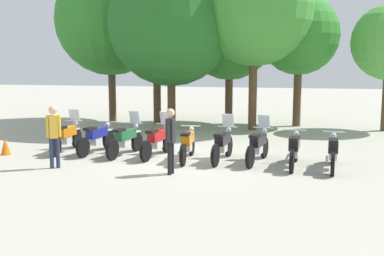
{
  "coord_description": "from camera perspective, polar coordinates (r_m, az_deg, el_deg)",
  "views": [
    {
      "loc": [
        3.07,
        -13.6,
        2.97
      ],
      "look_at": [
        0.0,
        0.5,
        0.9
      ],
      "focal_mm": 43.41,
      "sensor_mm": 36.0,
      "label": 1
    }
  ],
  "objects": [
    {
      "name": "motorcycle_0",
      "position": [
        15.91,
        -15.12,
        -0.99
      ],
      "size": [
        0.62,
        2.19,
        1.37
      ],
      "rotation": [
        0.0,
        0.0,
        1.59
      ],
      "color": "black",
      "rests_on": "ground_plane"
    },
    {
      "name": "motorcycle_6",
      "position": [
        13.85,
        8.11,
        -2.12
      ],
      "size": [
        0.74,
        2.17,
        1.37
      ],
      "rotation": [
        0.0,
        0.0,
        1.37
      ],
      "color": "black",
      "rests_on": "ground_plane"
    },
    {
      "name": "motorcycle_3",
      "position": [
        14.61,
        -4.28,
        -1.53
      ],
      "size": [
        0.7,
        2.18,
        1.37
      ],
      "rotation": [
        0.0,
        0.0,
        1.41
      ],
      "color": "black",
      "rests_on": "ground_plane"
    },
    {
      "name": "tree_5",
      "position": [
        21.94,
        13.03,
        11.04
      ],
      "size": [
        3.62,
        3.62,
        5.98
      ],
      "color": "brown",
      "rests_on": "ground_plane"
    },
    {
      "name": "person_0",
      "position": [
        12.23,
        -2.64,
        -0.95
      ],
      "size": [
        0.26,
        0.41,
        1.75
      ],
      "rotation": [
        0.0,
        0.0,
        3.01
      ],
      "color": "black",
      "rests_on": "ground_plane"
    },
    {
      "name": "person_1",
      "position": [
        13.47,
        -16.62,
        -0.42
      ],
      "size": [
        0.38,
        0.32,
        1.76
      ],
      "rotation": [
        0.0,
        0.0,
        2.13
      ],
      "color": "#232D4C",
      "rests_on": "ground_plane"
    },
    {
      "name": "tree_4",
      "position": [
        20.51,
        7.66,
        14.51
      ],
      "size": [
        5.03,
        5.03,
        7.79
      ],
      "color": "brown",
      "rests_on": "ground_plane"
    },
    {
      "name": "motorcycle_8",
      "position": [
        13.46,
        16.93,
        -2.76
      ],
      "size": [
        0.62,
        2.19,
        0.99
      ],
      "rotation": [
        0.0,
        0.0,
        1.49
      ],
      "color": "black",
      "rests_on": "ground_plane"
    },
    {
      "name": "ground_plane",
      "position": [
        14.26,
        -0.43,
        -3.86
      ],
      "size": [
        80.0,
        80.0,
        0.0
      ],
      "primitive_type": "plane",
      "color": "#ADA899"
    },
    {
      "name": "tree_2",
      "position": [
        20.62,
        -2.6,
        12.8
      ],
      "size": [
        5.51,
        5.51,
        7.4
      ],
      "color": "brown",
      "rests_on": "ground_plane"
    },
    {
      "name": "tree_0",
      "position": [
        23.54,
        -9.98,
        12.86
      ],
      "size": [
        5.33,
        5.33,
        7.62
      ],
      "color": "brown",
      "rests_on": "ground_plane"
    },
    {
      "name": "motorcycle_5",
      "position": [
        13.97,
        3.79,
        -1.97
      ],
      "size": [
        0.64,
        2.19,
        1.37
      ],
      "rotation": [
        0.0,
        0.0,
        1.46
      ],
      "color": "black",
      "rests_on": "ground_plane"
    },
    {
      "name": "tree_1",
      "position": [
        22.33,
        -4.4,
        12.38
      ],
      "size": [
        3.83,
        3.83,
        6.56
      ],
      "color": "brown",
      "rests_on": "ground_plane"
    },
    {
      "name": "traffic_cone",
      "position": [
        16.06,
        -21.95,
        -2.09
      ],
      "size": [
        0.32,
        0.32,
        0.55
      ],
      "primitive_type": "cone",
      "color": "orange",
      "rests_on": "ground_plane"
    },
    {
      "name": "motorcycle_4",
      "position": [
        14.06,
        -0.54,
        -1.95
      ],
      "size": [
        0.62,
        2.19,
        0.99
      ],
      "rotation": [
        0.0,
        0.0,
        1.62
      ],
      "color": "black",
      "rests_on": "ground_plane"
    },
    {
      "name": "motorcycle_2",
      "position": [
        14.93,
        -8.16,
        -1.38
      ],
      "size": [
        0.71,
        2.18,
        1.37
      ],
      "rotation": [
        0.0,
        0.0,
        1.41
      ],
      "color": "black",
      "rests_on": "ground_plane"
    },
    {
      "name": "motorcycle_1",
      "position": [
        15.46,
        -11.64,
        -1.19
      ],
      "size": [
        0.68,
        2.18,
        0.99
      ],
      "rotation": [
        0.0,
        0.0,
        1.43
      ],
      "color": "black",
      "rests_on": "ground_plane"
    },
    {
      "name": "tree_3",
      "position": [
        22.23,
        4.63,
        11.33
      ],
      "size": [
        4.24,
        4.24,
        6.34
      ],
      "color": "brown",
      "rests_on": "ground_plane"
    },
    {
      "name": "motorcycle_7",
      "position": [
        13.51,
        12.44,
        -2.56
      ],
      "size": [
        0.62,
        2.19,
        0.99
      ],
      "rotation": [
        0.0,
        0.0,
        1.5
      ],
      "color": "black",
      "rests_on": "ground_plane"
    }
  ]
}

